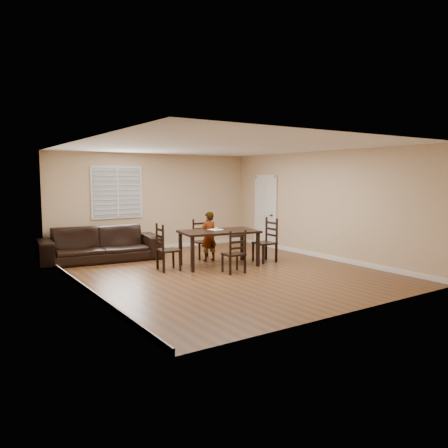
{
  "coord_description": "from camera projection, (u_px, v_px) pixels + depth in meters",
  "views": [
    {
      "loc": [
        -5.17,
        -7.82,
        2.05
      ],
      "look_at": [
        0.24,
        0.32,
        1.0
      ],
      "focal_mm": 35.0,
      "sensor_mm": 36.0,
      "label": 1
    }
  ],
  "objects": [
    {
      "name": "napkin",
      "position": [
        216.0,
        230.0,
        10.24
      ],
      "size": [
        0.32,
        0.32,
        0.0
      ],
      "primitive_type": "cube",
      "rotation": [
        0.0,
        0.0,
        0.15
      ],
      "color": "silver",
      "rests_on": "dining_table"
    },
    {
      "name": "donut",
      "position": [
        216.0,
        228.0,
        10.25
      ],
      "size": [
        0.11,
        0.11,
        0.04
      ],
      "color": "#B0763F",
      "rests_on": "napkin"
    },
    {
      "name": "chair_left",
      "position": [
        163.0,
        250.0,
        9.56
      ],
      "size": [
        0.48,
        0.51,
        1.04
      ],
      "rotation": [
        0.0,
        0.0,
        1.47
      ],
      "color": "black",
      "rests_on": "ground"
    },
    {
      "name": "child",
      "position": [
        209.0,
        236.0,
        10.67
      ],
      "size": [
        0.45,
        0.3,
        1.22
      ],
      "primitive_type": "imported",
      "rotation": [
        0.0,
        0.0,
        3.17
      ],
      "color": "gray",
      "rests_on": "ground"
    },
    {
      "name": "chair_far",
      "position": [
        236.0,
        254.0,
        9.28
      ],
      "size": [
        0.45,
        0.43,
        0.93
      ],
      "rotation": [
        0.0,
        0.0,
        3.06
      ],
      "color": "black",
      "rests_on": "ground"
    },
    {
      "name": "dining_table",
      "position": [
        219.0,
        234.0,
        10.07
      ],
      "size": [
        1.9,
        1.27,
        0.82
      ],
      "rotation": [
        0.0,
        0.0,
        -0.17
      ],
      "color": "black",
      "rests_on": "ground"
    },
    {
      "name": "sofa",
      "position": [
        100.0,
        244.0,
        10.69
      ],
      "size": [
        2.97,
        1.44,
        0.84
      ],
      "primitive_type": "imported",
      "rotation": [
        0.0,
        0.0,
        -0.12
      ],
      "color": "black",
      "rests_on": "ground"
    },
    {
      "name": "chair_right",
      "position": [
        269.0,
        242.0,
        10.65
      ],
      "size": [
        0.47,
        0.5,
        1.07
      ],
      "rotation": [
        0.0,
        0.0,
        -1.61
      ],
      "color": "black",
      "rests_on": "ground"
    },
    {
      "name": "chair_near",
      "position": [
        201.0,
        240.0,
        11.11
      ],
      "size": [
        0.49,
        0.46,
        0.99
      ],
      "rotation": [
        0.0,
        0.0,
        -0.1
      ],
      "color": "black",
      "rests_on": "ground"
    },
    {
      "name": "room",
      "position": [
        220.0,
        188.0,
        9.52
      ],
      "size": [
        6.04,
        7.04,
        2.72
      ],
      "color": "#D1B38D",
      "rests_on": "ground"
    },
    {
      "name": "ground",
      "position": [
        223.0,
        271.0,
        9.54
      ],
      "size": [
        7.0,
        7.0,
        0.0
      ],
      "primitive_type": "plane",
      "color": "brown",
      "rests_on": "ground"
    }
  ]
}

